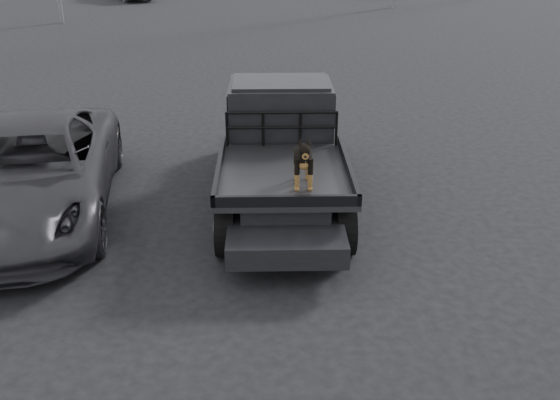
{
  "coord_description": "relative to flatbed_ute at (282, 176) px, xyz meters",
  "views": [
    {
      "loc": [
        0.55,
        -7.34,
        4.36
      ],
      "look_at": [
        0.7,
        -0.34,
        1.12
      ],
      "focal_mm": 40.0,
      "sensor_mm": 36.0,
      "label": 1
    }
  ],
  "objects": [
    {
      "name": "dog",
      "position": [
        0.25,
        -1.41,
        0.83
      ],
      "size": [
        0.32,
        0.6,
        0.74
      ],
      "primitive_type": null,
      "color": "black",
      "rests_on": "flatbed_ute"
    },
    {
      "name": "parked_suv",
      "position": [
        -3.9,
        -0.39,
        0.27
      ],
      "size": [
        3.14,
        5.54,
        1.46
      ],
      "primitive_type": "imported",
      "rotation": [
        0.0,
        0.0,
        0.14
      ],
      "color": "#2F2E33",
      "rests_on": "ground"
    },
    {
      "name": "ute_cab",
      "position": [
        0.0,
        0.95,
        0.9
      ],
      "size": [
        1.72,
        1.3,
        0.88
      ],
      "primitive_type": null,
      "color": "black",
      "rests_on": "flatbed_ute"
    },
    {
      "name": "headache_rack",
      "position": [
        0.0,
        0.2,
        0.74
      ],
      "size": [
        1.8,
        0.08,
        0.55
      ],
      "primitive_type": null,
      "color": "black",
      "rests_on": "flatbed_ute"
    },
    {
      "name": "flatbed_ute",
      "position": [
        0.0,
        0.0,
        0.0
      ],
      "size": [
        2.0,
        5.4,
        0.92
      ],
      "primitive_type": null,
      "color": "black",
      "rests_on": "ground"
    },
    {
      "name": "ground",
      "position": [
        -0.79,
        -2.03,
        -0.46
      ],
      "size": [
        120.0,
        120.0,
        0.0
      ],
      "primitive_type": "plane",
      "color": "black",
      "rests_on": "ground"
    }
  ]
}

